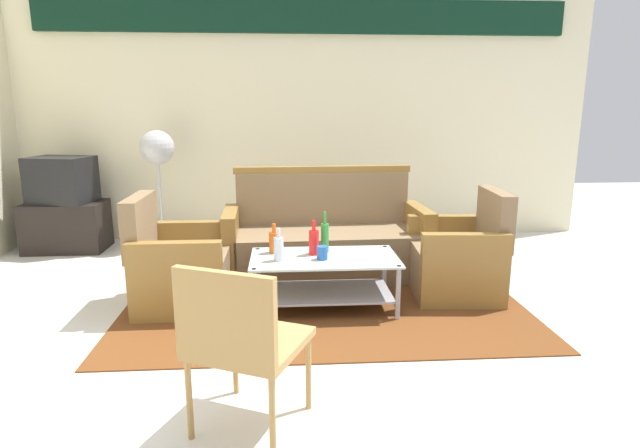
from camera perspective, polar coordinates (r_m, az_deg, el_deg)
name	(u,v)px	position (r m, az deg, el deg)	size (l,w,h in m)	color
ground_plane	(328,350)	(3.37, 0.92, -13.78)	(14.00, 14.00, 0.00)	silver
wall_back	(306,110)	(6.06, -1.55, 12.50)	(6.52, 0.19, 2.80)	beige
rug	(323,300)	(4.15, 0.37, -8.40)	(3.05, 2.09, 0.01)	brown
couch	(326,242)	(4.68, 0.64, -1.95)	(1.82, 0.80, 0.96)	#7F6647
armchair_left	(179,269)	(4.13, -15.25, -4.84)	(0.70, 0.76, 0.85)	#7F6647
armchair_right	(458,260)	(4.37, 15.01, -3.85)	(0.75, 0.81, 0.85)	#7F6647
coffee_table	(324,275)	(3.91, 0.47, -5.59)	(1.10, 0.60, 0.40)	silver
bottle_clear	(279,248)	(3.77, -4.58, -2.68)	(0.07, 0.07, 0.24)	silver
bottle_orange	(274,242)	(3.97, -5.08, -1.96)	(0.08, 0.08, 0.23)	#D85919
bottle_green	(325,237)	(3.98, 0.53, -1.39)	(0.06, 0.06, 0.32)	#2D8C38
bottle_red	(314,242)	(3.91, -0.68, -1.95)	(0.08, 0.08, 0.27)	red
cup	(322,253)	(3.80, 0.25, -3.20)	(0.08, 0.08, 0.10)	#2659A5
tv_stand	(67,226)	(6.15, -26.16, -0.23)	(0.80, 0.50, 0.52)	black
television	(62,180)	(6.07, -26.61, 4.38)	(0.68, 0.56, 0.48)	black
pedestal_fan	(158,155)	(5.78, -17.49, 7.32)	(0.36, 0.36, 1.27)	#2D2D33
wicker_chair	(240,336)	(2.41, -8.78, -12.14)	(0.64, 0.64, 0.84)	#AD844C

